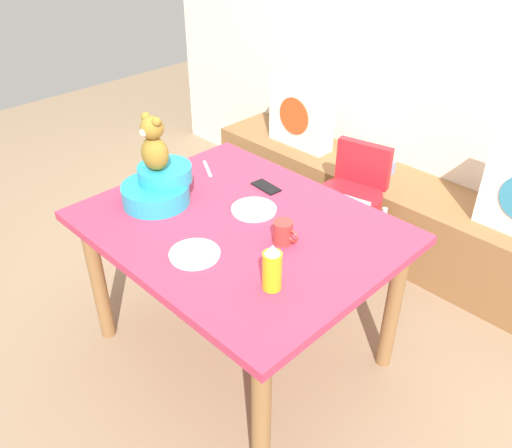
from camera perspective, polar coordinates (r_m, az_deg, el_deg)
name	(u,v)px	position (r m, az deg, el deg)	size (l,w,h in m)	color
ground_plane	(242,347)	(2.72, -1.54, -13.08)	(8.00, 8.00, 0.00)	#8C7256
back_wall	(446,25)	(3.19, 19.72, 19.53)	(4.40, 0.10, 2.60)	silver
window_bench	(389,213)	(3.36, 14.16, 1.15)	(2.60, 0.44, 0.46)	olive
pillow_floral_left	(301,113)	(3.51, 4.89, 11.80)	(0.44, 0.15, 0.44)	white
book_stack	(375,166)	(3.29, 12.66, 6.11)	(0.20, 0.14, 0.08)	#7882A7
dining_table	(240,242)	(2.29, -1.77, -1.96)	(1.28, 1.02, 0.74)	#B73351
highchair	(351,198)	(2.89, 10.15, 2.82)	(0.38, 0.50, 0.79)	red
infant_seat_teal	(159,187)	(2.40, -10.41, 3.94)	(0.30, 0.33, 0.16)	#259EBD
teddy_bear	(154,144)	(2.30, -10.94, 8.41)	(0.13, 0.12, 0.25)	olive
ketchup_bottle	(272,268)	(1.85, 1.75, -4.77)	(0.07, 0.07, 0.18)	gold
coffee_mug	(283,232)	(2.10, 2.96, -0.89)	(0.12, 0.08, 0.09)	#9E332D
dinner_plate_near	(254,209)	(2.32, -0.23, 1.58)	(0.20, 0.20, 0.01)	white
dinner_plate_far	(195,254)	(2.06, -6.62, -3.22)	(0.20, 0.20, 0.01)	white
cell_phone	(266,187)	(2.49, 1.09, 4.01)	(0.07, 0.14, 0.01)	black
table_fork	(207,169)	(2.67, -5.26, 5.95)	(0.02, 0.17, 0.01)	silver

